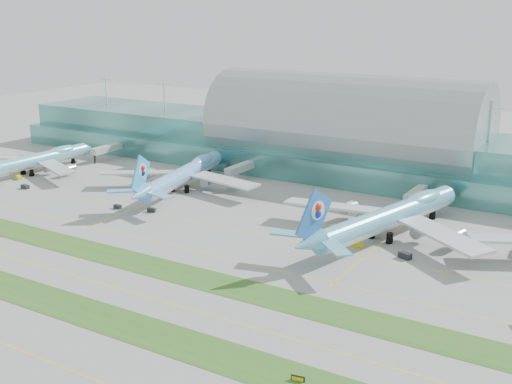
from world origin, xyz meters
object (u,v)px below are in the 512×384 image
Objects in this scene: airliner_a at (34,160)px; taxiway_sign_east at (298,379)px; airliner_b at (184,173)px; airliner_c at (390,215)px; terminal at (344,141)px.

taxiway_sign_east is at bearing -24.88° from airliner_a.
airliner_a is at bearing 178.97° from airliner_b.
airliner_a is 0.85× the size of airliner_c.
taxiway_sign_east is (174.65, -85.77, -5.43)m from airliner_a.
airliner_a is (-114.96, -71.12, -8.21)m from terminal.
taxiway_sign_east is (102.67, -99.04, -5.97)m from airliner_b.
airliner_c is at bearing 1.94° from airliner_a.
terminal is 83.66m from airliner_c.
terminal is 4.43× the size of airliner_b.
terminal is 4.81× the size of airliner_a.
airliner_a is 161.41m from airliner_c.
taxiway_sign_east is at bearing -67.19° from airliner_c.
terminal is 72.47m from airliner_b.
airliner_c is (46.43, -69.23, -7.09)m from terminal.
airliner_b is 27.41× the size of taxiway_sign_east.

